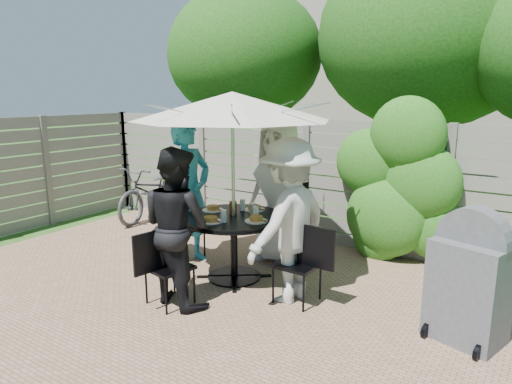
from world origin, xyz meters
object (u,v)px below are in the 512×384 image
Objects in this scene: person_left at (188,193)px; plate_back at (254,208)px; patio_table at (234,235)px; bicycle at (154,192)px; person_back at (279,192)px; bbq_grill at (469,282)px; person_front at (177,227)px; glass_front at (224,216)px; chair_front at (169,283)px; person_right at (289,222)px; glass_back at (243,205)px; coffee_cup at (253,209)px; syrup_jug at (233,208)px; plate_front at (211,220)px; glass_right at (256,212)px; umbrella at (232,106)px; plate_right at (256,220)px; chair_right at (298,280)px; chair_left at (183,240)px; plate_left at (213,209)px; chair_back at (285,237)px.

plate_back is (0.88, 0.22, -0.13)m from person_left.
bicycle reaches higher than patio_table.
person_back is 2.60m from bbq_grill.
plate_back is at bearing -29.56° from bicycle.
glass_front is at bearing -100.42° from person_front.
chair_front is 0.51× the size of person_front.
person_right reaches higher than glass_back.
person_back reaches higher than person_right.
person_right is 0.76m from coffee_cup.
plate_back is 2.17× the size of coffee_cup.
person_right is at bearing -12.27° from syrup_jug.
person_back reaches higher than syrup_jug.
glass_right reaches higher than plate_front.
person_back is 0.78m from glass_right.
glass_front is (-0.76, -0.14, -0.02)m from person_right.
glass_back is at bearing 90.55° from plate_front.
umbrella reaches higher than plate_right.
bicycle is 1.47× the size of bbq_grill.
person_back is 1.66m from person_front.
chair_right is 4.10m from bicycle.
chair_right is 1.17m from plate_back.
bbq_grill is (1.76, 0.14, -0.31)m from person_right.
person_right is 0.89m from syrup_jug.
glass_front is 3.38m from bicycle.
chair_front is 7.17× the size of coffee_cup.
plate_back is 0.37m from glass_right.
glass_back is at bearing 102.94° from patio_table.
chair_right is 1.17m from plate_front.
chair_left is at bearing 90.82° from person_left.
bbq_grill is at bearing 6.46° from glass_front.
glass_right reaches higher than plate_back.
person_back is 1.03× the size of bicycle.
person_right is 0.91m from plate_back.
person_front is (0.02, 0.13, 0.58)m from chair_front.
plate_left is at bearing -90.00° from person_left.
person_back is at bearing 80.94° from plate_back.
syrup_jug is (-0.87, 0.19, -0.01)m from person_right.
person_right is at bearing -90.00° from person_left.
glass_back is at bearing -70.30° from person_left.
chair_right is 6.32× the size of glass_back.
patio_table is 1.50× the size of chair_left.
bbq_grill is at bearing -172.55° from chair_right.
chair_right is 6.32× the size of glass_right.
person_back is at bearing 80.94° from plate_front.
patio_table is 0.45m from plate_right.
person_left is 1.07× the size of person_right.
chair_back is 1.06m from glass_right.
chair_back is at bearing 1.54° from chair_front.
umbrella reaches higher than chair_back.
plate_left is 0.21× the size of bbq_grill.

